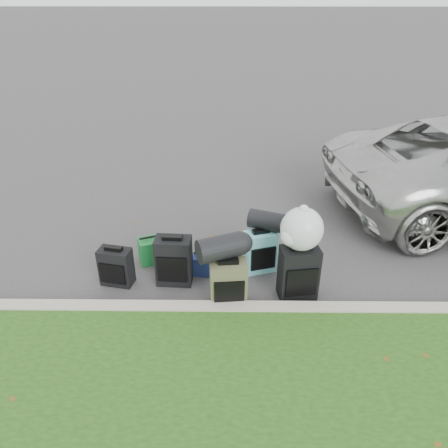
{
  "coord_description": "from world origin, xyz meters",
  "views": [
    {
      "loc": [
        -0.04,
        -4.91,
        3.46
      ],
      "look_at": [
        -0.1,
        0.2,
        0.55
      ],
      "focal_mm": 35.0,
      "sensor_mm": 36.0,
      "label": 1
    }
  ],
  "objects_px": {
    "suitcase_small_black": "(116,267)",
    "suitcase_large_black_left": "(174,261)",
    "tote_green": "(151,250)",
    "suitcase_olive": "(228,283)",
    "suitcase_large_black_right": "(298,273)",
    "tote_navy": "(203,265)",
    "suitcase_teal": "(260,251)"
  },
  "relations": [
    {
      "from": "suitcase_small_black",
      "to": "suitcase_large_black_left",
      "type": "relative_size",
      "value": 0.78
    },
    {
      "from": "tote_green",
      "to": "suitcase_olive",
      "type": "bearing_deg",
      "value": -60.19
    },
    {
      "from": "suitcase_large_black_right",
      "to": "tote_green",
      "type": "distance_m",
      "value": 2.06
    },
    {
      "from": "suitcase_small_black",
      "to": "tote_navy",
      "type": "bearing_deg",
      "value": 23.35
    },
    {
      "from": "tote_green",
      "to": "suitcase_large_black_left",
      "type": "bearing_deg",
      "value": -71.09
    },
    {
      "from": "suitcase_teal",
      "to": "tote_green",
      "type": "bearing_deg",
      "value": 156.11
    },
    {
      "from": "suitcase_olive",
      "to": "tote_navy",
      "type": "xyz_separation_m",
      "value": [
        -0.34,
        0.61,
        -0.16
      ]
    },
    {
      "from": "suitcase_olive",
      "to": "suitcase_teal",
      "type": "bearing_deg",
      "value": 54.12
    },
    {
      "from": "suitcase_small_black",
      "to": "suitcase_large_black_left",
      "type": "xyz_separation_m",
      "value": [
        0.73,
        0.04,
        0.07
      ]
    },
    {
      "from": "suitcase_large_black_right",
      "to": "suitcase_olive",
      "type": "bearing_deg",
      "value": -177.56
    },
    {
      "from": "suitcase_small_black",
      "to": "suitcase_large_black_left",
      "type": "height_order",
      "value": "suitcase_large_black_left"
    },
    {
      "from": "suitcase_small_black",
      "to": "tote_green",
      "type": "xyz_separation_m",
      "value": [
        0.36,
        0.5,
        -0.08
      ]
    },
    {
      "from": "suitcase_large_black_right",
      "to": "tote_green",
      "type": "height_order",
      "value": "suitcase_large_black_right"
    },
    {
      "from": "suitcase_large_black_left",
      "to": "suitcase_olive",
      "type": "height_order",
      "value": "suitcase_large_black_left"
    },
    {
      "from": "suitcase_small_black",
      "to": "suitcase_olive",
      "type": "relative_size",
      "value": 0.85
    },
    {
      "from": "suitcase_teal",
      "to": "suitcase_large_black_right",
      "type": "relative_size",
      "value": 0.84
    },
    {
      "from": "suitcase_small_black",
      "to": "suitcase_olive",
      "type": "xyz_separation_m",
      "value": [
        1.42,
        -0.39,
        0.04
      ]
    },
    {
      "from": "suitcase_large_black_left",
      "to": "tote_navy",
      "type": "relative_size",
      "value": 2.39
    },
    {
      "from": "suitcase_small_black",
      "to": "suitcase_large_black_right",
      "type": "distance_m",
      "value": 2.29
    },
    {
      "from": "suitcase_large_black_left",
      "to": "suitcase_olive",
      "type": "distance_m",
      "value": 0.81
    },
    {
      "from": "tote_green",
      "to": "tote_navy",
      "type": "xyz_separation_m",
      "value": [
        0.73,
        -0.27,
        -0.04
      ]
    },
    {
      "from": "tote_green",
      "to": "tote_navy",
      "type": "height_order",
      "value": "tote_green"
    },
    {
      "from": "suitcase_teal",
      "to": "tote_green",
      "type": "relative_size",
      "value": 1.65
    },
    {
      "from": "tote_navy",
      "to": "suitcase_teal",
      "type": "bearing_deg",
      "value": 13.06
    },
    {
      "from": "suitcase_teal",
      "to": "suitcase_olive",
      "type": "bearing_deg",
      "value": -137.49
    },
    {
      "from": "suitcase_small_black",
      "to": "tote_navy",
      "type": "distance_m",
      "value": 1.11
    },
    {
      "from": "suitcase_large_black_right",
      "to": "suitcase_teal",
      "type": "bearing_deg",
      "value": 120.12
    },
    {
      "from": "suitcase_small_black",
      "to": "suitcase_large_black_left",
      "type": "distance_m",
      "value": 0.74
    },
    {
      "from": "suitcase_large_black_left",
      "to": "tote_navy",
      "type": "xyz_separation_m",
      "value": [
        0.35,
        0.19,
        -0.19
      ]
    },
    {
      "from": "suitcase_large_black_left",
      "to": "suitcase_teal",
      "type": "xyz_separation_m",
      "value": [
        1.11,
        0.28,
        -0.03
      ]
    },
    {
      "from": "suitcase_large_black_right",
      "to": "tote_navy",
      "type": "height_order",
      "value": "suitcase_large_black_right"
    },
    {
      "from": "suitcase_small_black",
      "to": "suitcase_olive",
      "type": "bearing_deg",
      "value": -3.63
    }
  ]
}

